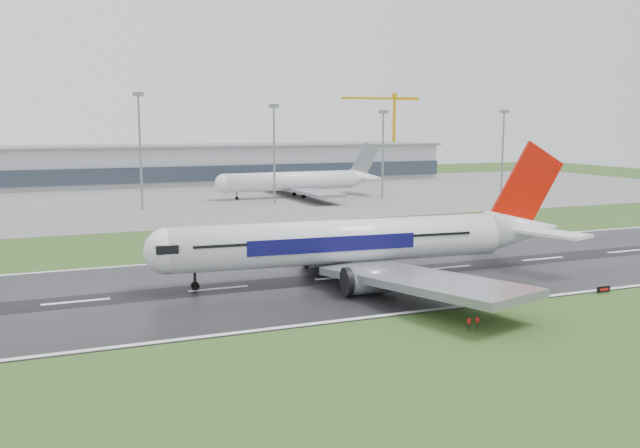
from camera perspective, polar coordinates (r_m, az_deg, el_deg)
name	(u,v)px	position (r m, az deg, el deg)	size (l,w,h in m)	color
ground	(341,278)	(107.71, 1.81, -4.60)	(520.00, 520.00, 0.00)	#2B4A1B
runway	(341,278)	(107.70, 1.81, -4.57)	(400.00, 45.00, 0.10)	black
apron	(190,198)	(226.36, -10.99, 2.17)	(400.00, 130.00, 0.08)	slate
terminal	(161,165)	(284.71, -13.34, 4.87)	(240.00, 36.00, 15.00)	#9599A0
main_airliner	(369,214)	(106.07, 4.22, 0.86)	(69.42, 66.11, 20.49)	white
parked_airliner	(297,171)	(224.88, -1.94, 4.52)	(59.57, 55.46, 17.46)	white
tower_crane	(394,133)	(335.62, 6.30, 7.68)	(39.87, 2.17, 39.75)	#D89A0C
runway_sign	(603,290)	(106.31, 22.94, -5.17)	(2.30, 0.26, 1.04)	black
floodmast_2	(140,154)	(197.67, -15.01, 5.79)	(0.64, 0.64, 32.06)	gray
floodmast_3	(274,156)	(206.32, -3.91, 5.76)	(0.64, 0.64, 29.19)	gray
floodmast_4	(383,157)	(220.65, 5.35, 5.71)	(0.64, 0.64, 27.63)	gray
floodmast_5	(503,154)	(245.80, 15.25, 5.79)	(0.64, 0.64, 28.09)	gray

